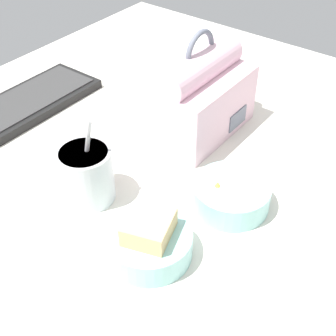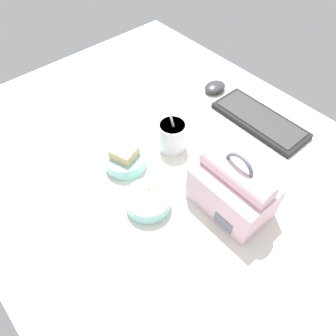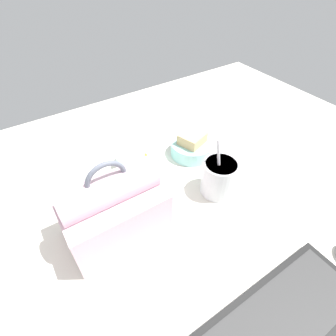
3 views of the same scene
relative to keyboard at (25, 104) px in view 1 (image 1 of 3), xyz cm
name	(u,v)px [view 1 (image 1 of 3)]	position (x,y,z in cm)	size (l,w,h in cm)	color
desk_surface	(127,205)	(-8.21, -35.33, -2.02)	(140.00, 110.00, 2.00)	silver
keyboard	(25,104)	(0.00, 0.00, 0.00)	(32.45, 13.34, 2.10)	black
lunch_bag	(198,96)	(15.71, -32.72, 6.44)	(20.75, 13.99, 20.45)	beige
soup_cup	(86,174)	(-11.14, -29.67, 3.87)	(8.72, 8.72, 15.55)	silver
bento_bowl_sandwich	(149,241)	(-14.56, -45.31, 1.67)	(12.34, 12.34, 7.21)	#93D1CC
bento_bowl_snacks	(231,194)	(1.16, -49.27, 1.31)	(12.42, 12.42, 5.48)	#93D1CC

